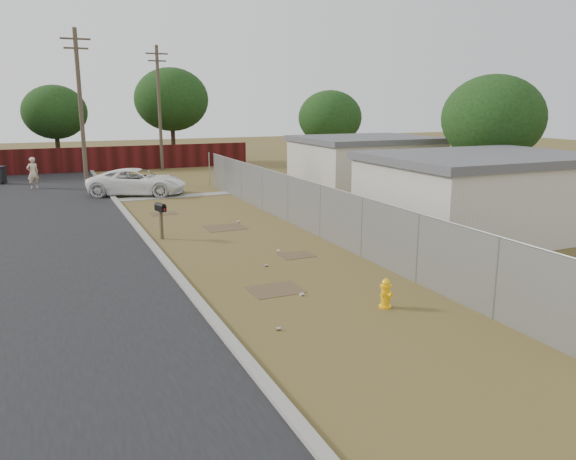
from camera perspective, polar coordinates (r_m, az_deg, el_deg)
name	(u,v)px	position (r m, az deg, el deg)	size (l,w,h in m)	color
ground	(243,245)	(20.12, -4.64, -1.55)	(120.00, 120.00, 0.00)	brown
street	(36,218)	(26.95, -24.23, 1.08)	(15.10, 60.00, 0.12)	black
chainlink_fence	(309,212)	(22.04, 2.12, 1.88)	(0.10, 27.06, 2.02)	gray
privacy_fence	(46,161)	(43.62, -23.36, 6.44)	(30.00, 0.12, 1.80)	#470F0F
utility_poles	(81,107)	(39.19, -20.29, 11.66)	(12.60, 8.24, 9.00)	brown
houses	(415,177)	(27.09, 12.83, 5.27)	(9.30, 17.24, 3.10)	beige
horizon_trees	(144,107)	(42.60, -14.38, 11.99)	(33.32, 31.94, 7.78)	#362718
fire_hydrant	(386,294)	(14.19, 9.89, -6.39)	(0.40, 0.40, 0.77)	#FAB60D
mailbox	(161,211)	(21.29, -12.82, 1.94)	(0.36, 0.59, 1.36)	brown
pickup_truck	(138,182)	(31.95, -15.04, 4.75)	(2.41, 5.23, 1.45)	white
pedestrian	(33,173)	(36.41, -24.50, 5.30)	(0.68, 0.44, 1.85)	beige
scattered_litter	(269,264)	(17.60, -1.94, -3.49)	(3.03, 11.42, 0.07)	silver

